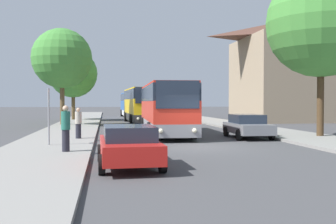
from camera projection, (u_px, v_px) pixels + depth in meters
ground_plane at (200, 147)px, 18.69m from camera, size 300.00×300.00×0.00m
sidewalk_left at (47, 148)px, 17.58m from camera, size 4.00×120.00×0.15m
sidewalk_right at (335, 143)px, 19.79m from camera, size 4.00×120.00×0.15m
building_right_background at (331, 66)px, 44.92m from camera, size 20.80×10.84×12.47m
bus_front at (165, 108)px, 25.71m from camera, size 3.10×11.29×3.27m
bus_middle at (141, 105)px, 40.05m from camera, size 3.05×10.83×3.49m
bus_rear at (132, 104)px, 54.60m from camera, size 2.97×11.62×3.41m
parked_car_left_curb at (129, 145)px, 12.95m from camera, size 2.10×4.35×1.37m
parked_car_right_near at (247, 126)px, 23.22m from camera, size 2.22×4.29×1.40m
bus_stop_sign at (49, 110)px, 18.19m from camera, size 0.08×0.45×2.64m
pedestrian_waiting_near at (78, 123)px, 21.44m from camera, size 0.36×0.36×1.68m
pedestrian_waiting_far at (66, 128)px, 15.78m from camera, size 0.36×0.36×1.86m
tree_left_near at (62, 59)px, 34.54m from camera, size 5.26×5.26×8.46m
tree_left_far at (73, 74)px, 44.37m from camera, size 5.43×5.43×7.92m
tree_right_near at (321, 23)px, 22.94m from camera, size 6.37×6.37×9.82m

